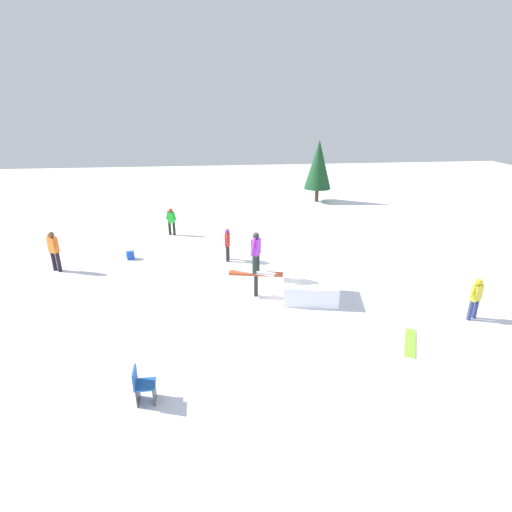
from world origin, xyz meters
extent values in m
plane|color=white|center=(0.00, 0.00, 0.00)|extent=(60.00, 60.00, 0.00)
cylinder|color=black|center=(0.00, 0.00, 0.40)|extent=(0.14, 0.14, 0.80)
cube|color=#A53F1E|center=(0.00, 0.00, 0.84)|extent=(1.85, 0.65, 0.08)
cube|color=white|center=(-1.81, 0.38, 0.34)|extent=(2.07, 1.84, 0.68)
cube|color=white|center=(0.00, 0.00, 0.90)|extent=(1.30, 0.88, 0.03)
cylinder|color=#21302B|center=(-0.06, -0.12, 1.22)|extent=(0.15, 0.15, 0.62)
cylinder|color=#21302B|center=(0.06, 0.12, 1.22)|extent=(0.15, 0.15, 0.62)
cube|color=purple|center=(0.00, 0.00, 1.81)|extent=(0.36, 0.41, 0.55)
cylinder|color=purple|center=(-0.10, -0.19, 1.93)|extent=(0.21, 0.30, 0.50)
cylinder|color=purple|center=(0.10, 0.19, 1.93)|extent=(0.21, 0.30, 0.50)
sphere|color=black|center=(0.00, 0.00, 2.19)|extent=(0.23, 0.23, 0.23)
cylinder|color=navy|center=(-6.34, 2.33, 0.32)|extent=(0.13, 0.13, 0.65)
cylinder|color=navy|center=(-6.56, 2.25, 0.32)|extent=(0.13, 0.13, 0.65)
cube|color=yellow|center=(-6.45, 2.29, 0.90)|extent=(0.36, 0.29, 0.51)
cylinder|color=yellow|center=(-6.27, 2.36, 1.02)|extent=(0.20, 0.14, 0.45)
cylinder|color=yellow|center=(-6.63, 2.22, 1.02)|extent=(0.20, 0.14, 0.45)
sphere|color=yellow|center=(-6.45, 2.29, 1.25)|extent=(0.20, 0.20, 0.20)
cylinder|color=black|center=(3.55, -7.22, 0.32)|extent=(0.13, 0.13, 0.64)
cylinder|color=black|center=(3.33, -7.12, 0.32)|extent=(0.13, 0.13, 0.64)
cube|color=green|center=(3.44, -7.17, 0.90)|extent=(0.37, 0.31, 0.52)
cylinder|color=green|center=(3.62, -7.25, 1.02)|extent=(0.22, 0.16, 0.46)
cylinder|color=green|center=(3.26, -7.09, 1.02)|extent=(0.22, 0.16, 0.46)
sphere|color=red|center=(3.44, -7.17, 1.26)|extent=(0.20, 0.20, 0.20)
cylinder|color=black|center=(0.80, -3.54, 0.33)|extent=(0.13, 0.13, 0.66)
cylinder|color=black|center=(0.83, -3.29, 0.33)|extent=(0.13, 0.13, 0.66)
cube|color=red|center=(0.81, -3.42, 0.92)|extent=(0.24, 0.34, 0.52)
cylinder|color=red|center=(0.79, -3.62, 1.04)|extent=(0.11, 0.21, 0.47)
cylinder|color=red|center=(0.84, -3.22, 1.04)|extent=(0.11, 0.21, 0.47)
sphere|color=purple|center=(0.81, -3.42, 1.28)|extent=(0.20, 0.20, 0.20)
cylinder|color=black|center=(7.46, -2.97, 0.39)|extent=(0.15, 0.15, 0.78)
cylinder|color=black|center=(7.70, -3.13, 0.39)|extent=(0.15, 0.15, 0.78)
cube|color=orange|center=(7.58, -3.05, 1.08)|extent=(0.43, 0.39, 0.61)
cylinder|color=orange|center=(7.39, -2.92, 1.22)|extent=(0.23, 0.19, 0.54)
cylinder|color=orange|center=(7.77, -3.18, 1.22)|extent=(0.23, 0.19, 0.54)
sphere|color=brown|center=(7.58, -3.05, 1.50)|extent=(0.23, 0.23, 0.23)
cube|color=#8FDE37|center=(-3.96, 3.34, 0.01)|extent=(0.92, 1.45, 0.02)
cube|color=#3F3F44|center=(2.83, 4.88, 0.22)|extent=(0.04, 0.40, 0.44)
cube|color=#3F3F44|center=(3.19, 4.89, 0.22)|extent=(0.04, 0.40, 0.44)
cube|color=#225CAB|center=(3.01, 4.89, 0.46)|extent=(0.45, 0.45, 0.04)
cube|color=#225CAB|center=(3.21, 4.89, 0.68)|extent=(0.05, 0.44, 0.40)
cube|color=blue|center=(4.93, -4.02, 0.17)|extent=(0.36, 0.31, 0.34)
cylinder|color=#4C331E|center=(-5.58, -13.37, 0.44)|extent=(0.24, 0.24, 0.88)
cone|color=#194723|center=(-5.58, -13.37, 2.44)|extent=(1.76, 1.76, 3.12)
camera|label=1|loc=(1.38, 12.28, 6.30)|focal=28.00mm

